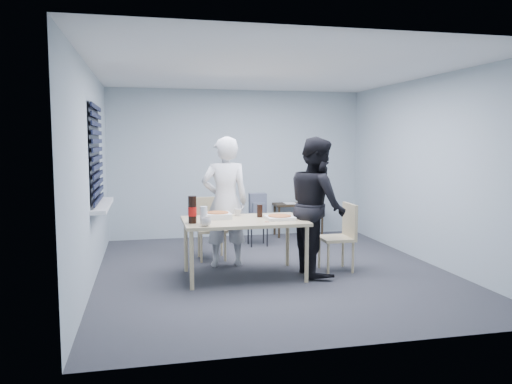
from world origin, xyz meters
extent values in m
plane|color=#2E2E34|center=(0.00, 0.00, 0.00)|extent=(5.00, 5.00, 0.00)
plane|color=white|center=(0.00, 0.00, 2.60)|extent=(5.00, 5.00, 0.00)
plane|color=#A9B8BD|center=(0.00, 2.50, 1.30)|extent=(4.50, 0.00, 4.50)
plane|color=#A9B8BD|center=(0.00, -2.50, 1.30)|extent=(4.50, 0.00, 4.50)
plane|color=#A9B8BD|center=(-2.25, 0.00, 1.30)|extent=(0.00, 5.00, 5.00)
plane|color=#A9B8BD|center=(2.25, 0.00, 1.30)|extent=(0.00, 5.00, 5.00)
plane|color=black|center=(-2.23, 0.40, 1.55)|extent=(0.00, 1.30, 1.30)
cube|color=black|center=(-2.21, 0.40, 1.55)|extent=(0.04, 1.30, 1.25)
cube|color=silver|center=(-2.16, 0.40, 0.89)|extent=(0.18, 1.42, 0.05)
cube|color=#C5B583|center=(-0.42, -0.19, 0.71)|extent=(1.51, 0.95, 0.04)
cylinder|color=#C5B583|center=(-1.12, -0.61, 0.35)|extent=(0.05, 0.05, 0.69)
cylinder|color=#C5B583|center=(-1.12, 0.22, 0.35)|extent=(0.05, 0.05, 0.69)
cylinder|color=#C5B583|center=(0.27, -0.61, 0.35)|extent=(0.05, 0.05, 0.69)
cylinder|color=#C5B583|center=(0.27, 0.22, 0.35)|extent=(0.05, 0.05, 0.69)
cube|color=#C5B583|center=(-0.70, 0.83, 0.43)|extent=(0.42, 0.42, 0.04)
cube|color=#C5B583|center=(-0.70, 1.02, 0.67)|extent=(0.42, 0.04, 0.44)
cylinder|color=#C5B583|center=(-0.87, 0.66, 0.21)|extent=(0.03, 0.03, 0.41)
cylinder|color=#C5B583|center=(-0.87, 1.00, 0.21)|extent=(0.03, 0.03, 0.41)
cylinder|color=#C5B583|center=(-0.53, 0.66, 0.21)|extent=(0.03, 0.03, 0.41)
cylinder|color=#C5B583|center=(-0.53, 1.00, 0.21)|extent=(0.03, 0.03, 0.41)
cube|color=#C5B583|center=(0.83, -0.16, 0.43)|extent=(0.42, 0.42, 0.04)
cube|color=#C5B583|center=(1.02, -0.16, 0.67)|extent=(0.04, 0.42, 0.44)
cylinder|color=#C5B583|center=(0.66, -0.33, 0.21)|extent=(0.03, 0.03, 0.41)
cylinder|color=#C5B583|center=(0.66, 0.01, 0.21)|extent=(0.03, 0.03, 0.41)
cylinder|color=#C5B583|center=(1.00, -0.33, 0.21)|extent=(0.03, 0.03, 0.41)
cylinder|color=#C5B583|center=(1.00, 0.01, 0.21)|extent=(0.03, 0.03, 0.41)
imported|color=silver|center=(-0.56, 0.42, 0.89)|extent=(0.65, 0.42, 1.77)
imported|color=black|center=(0.53, -0.23, 0.89)|extent=(0.47, 0.86, 1.77)
cube|color=#322516|center=(1.07, 2.28, 0.57)|extent=(0.88, 0.39, 0.04)
cylinder|color=#322516|center=(0.67, 2.12, 0.27)|extent=(0.04, 0.04, 0.55)
cylinder|color=#322516|center=(0.67, 2.44, 0.27)|extent=(0.04, 0.04, 0.55)
cylinder|color=#322516|center=(1.47, 2.12, 0.27)|extent=(0.04, 0.04, 0.55)
cylinder|color=#322516|center=(1.47, 2.44, 0.27)|extent=(0.04, 0.04, 0.55)
cube|color=black|center=(0.16, 1.61, 0.46)|extent=(0.34, 0.34, 0.04)
cylinder|color=black|center=(0.03, 1.48, 0.22)|extent=(0.04, 0.04, 0.44)
cylinder|color=black|center=(0.03, 1.74, 0.22)|extent=(0.04, 0.04, 0.44)
cylinder|color=black|center=(0.29, 1.48, 0.22)|extent=(0.04, 0.04, 0.44)
cylinder|color=black|center=(0.29, 1.74, 0.22)|extent=(0.04, 0.04, 0.44)
cube|color=#5A5C67|center=(0.16, 1.61, 0.67)|extent=(0.28, 0.15, 0.39)
cube|color=#5A5C67|center=(0.16, 1.50, 0.62)|extent=(0.20, 0.06, 0.18)
cube|color=white|center=(-0.73, -0.03, 0.75)|extent=(0.32, 0.32, 0.03)
cube|color=white|center=(-0.73, -0.03, 0.78)|extent=(0.32, 0.32, 0.03)
cylinder|color=#CC7F38|center=(-0.73, -0.03, 0.81)|extent=(0.27, 0.27, 0.01)
cube|color=white|center=(0.02, -0.26, 0.75)|extent=(0.34, 0.34, 0.04)
cylinder|color=#CC7F38|center=(0.02, -0.26, 0.78)|extent=(0.29, 0.29, 0.01)
imported|color=silver|center=(-0.94, -0.57, 0.78)|extent=(0.17, 0.17, 0.10)
imported|color=silver|center=(-0.44, 0.13, 0.78)|extent=(0.10, 0.10, 0.09)
cylinder|color=black|center=(-0.18, -0.05, 0.82)|extent=(0.09, 0.09, 0.16)
cylinder|color=black|center=(-1.08, -0.34, 0.90)|extent=(0.10, 0.10, 0.33)
cylinder|color=red|center=(-1.08, -0.34, 0.88)|extent=(0.10, 0.10, 0.11)
cylinder|color=silver|center=(-0.95, -0.41, 0.84)|extent=(0.11, 0.11, 0.21)
torus|color=red|center=(-0.19, -0.44, 0.73)|extent=(0.07, 0.07, 0.00)
cube|color=white|center=(0.92, 2.30, 0.59)|extent=(0.21, 0.28, 0.00)
cube|color=black|center=(1.29, 2.28, 0.62)|extent=(0.13, 0.10, 0.05)
camera|label=1|loc=(-1.62, -6.25, 1.73)|focal=35.00mm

